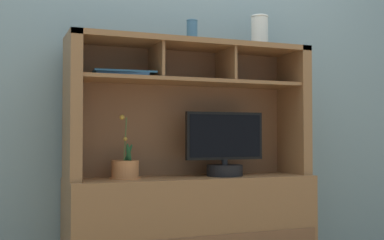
{
  "coord_description": "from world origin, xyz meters",
  "views": [
    {
      "loc": [
        -1.02,
        -2.62,
        0.78
      ],
      "look_at": [
        0.0,
        0.0,
        0.86
      ],
      "focal_mm": 46.95,
      "sensor_mm": 36.0,
      "label": 1
    }
  ],
  "objects_px": {
    "potted_orchid": "(125,169)",
    "accent_vase": "(260,32)",
    "tv_monitor": "(225,149)",
    "ceramic_vase": "(192,31)",
    "magazine_stack_left": "(123,74)",
    "media_console": "(192,202)"
  },
  "relations": [
    {
      "from": "magazine_stack_left",
      "to": "accent_vase",
      "type": "height_order",
      "value": "accent_vase"
    },
    {
      "from": "magazine_stack_left",
      "to": "ceramic_vase",
      "type": "xyz_separation_m",
      "value": [
        0.4,
        0.02,
        0.26
      ]
    },
    {
      "from": "tv_monitor",
      "to": "accent_vase",
      "type": "height_order",
      "value": "accent_vase"
    },
    {
      "from": "media_console",
      "to": "ceramic_vase",
      "type": "xyz_separation_m",
      "value": [
        0.0,
        -0.01,
        0.96
      ]
    },
    {
      "from": "media_console",
      "to": "magazine_stack_left",
      "type": "xyz_separation_m",
      "value": [
        -0.4,
        -0.03,
        0.7
      ]
    },
    {
      "from": "tv_monitor",
      "to": "potted_orchid",
      "type": "xyz_separation_m",
      "value": [
        -0.56,
        0.04,
        -0.1
      ]
    },
    {
      "from": "magazine_stack_left",
      "to": "accent_vase",
      "type": "distance_m",
      "value": 0.91
    },
    {
      "from": "ceramic_vase",
      "to": "accent_vase",
      "type": "xyz_separation_m",
      "value": [
        0.45,
        0.03,
        0.04
      ]
    },
    {
      "from": "media_console",
      "to": "tv_monitor",
      "type": "height_order",
      "value": "media_console"
    },
    {
      "from": "potted_orchid",
      "to": "accent_vase",
      "type": "height_order",
      "value": "accent_vase"
    },
    {
      "from": "media_console",
      "to": "magazine_stack_left",
      "type": "relative_size",
      "value": 4.12
    },
    {
      "from": "ceramic_vase",
      "to": "accent_vase",
      "type": "relative_size",
      "value": 0.64
    },
    {
      "from": "media_console",
      "to": "tv_monitor",
      "type": "distance_m",
      "value": 0.35
    },
    {
      "from": "tv_monitor",
      "to": "ceramic_vase",
      "type": "bearing_deg",
      "value": 169.0
    },
    {
      "from": "accent_vase",
      "to": "tv_monitor",
      "type": "bearing_deg",
      "value": -165.38
    },
    {
      "from": "tv_monitor",
      "to": "accent_vase",
      "type": "bearing_deg",
      "value": 14.62
    },
    {
      "from": "potted_orchid",
      "to": "magazine_stack_left",
      "type": "distance_m",
      "value": 0.51
    },
    {
      "from": "tv_monitor",
      "to": "potted_orchid",
      "type": "distance_m",
      "value": 0.57
    },
    {
      "from": "potted_orchid",
      "to": "accent_vase",
      "type": "bearing_deg",
      "value": 1.91
    },
    {
      "from": "accent_vase",
      "to": "ceramic_vase",
      "type": "bearing_deg",
      "value": -175.67
    },
    {
      "from": "media_console",
      "to": "magazine_stack_left",
      "type": "height_order",
      "value": "media_console"
    },
    {
      "from": "potted_orchid",
      "to": "ceramic_vase",
      "type": "xyz_separation_m",
      "value": [
        0.38,
        -0.01,
        0.77
      ]
    }
  ]
}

